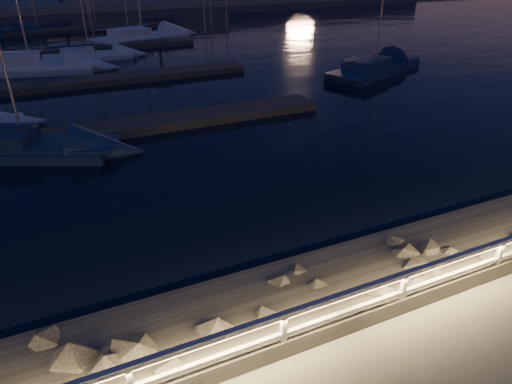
% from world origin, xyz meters
% --- Properties ---
extents(ground, '(400.00, 400.00, 0.00)m').
position_xyz_m(ground, '(0.00, 0.00, 0.00)').
color(ground, gray).
rests_on(ground, ground).
extents(harbor_water, '(400.00, 440.00, 0.60)m').
position_xyz_m(harbor_water, '(0.00, 31.22, -0.97)').
color(harbor_water, black).
rests_on(harbor_water, ground).
extents(guard_rail, '(44.11, 0.12, 1.06)m').
position_xyz_m(guard_rail, '(-0.07, -0.00, 0.77)').
color(guard_rail, silver).
rests_on(guard_rail, ground).
extents(riprap, '(21.89, 2.72, 1.41)m').
position_xyz_m(riprap, '(7.89, 0.92, -0.10)').
color(riprap, slate).
rests_on(riprap, ground).
extents(floating_docks, '(22.00, 36.00, 0.40)m').
position_xyz_m(floating_docks, '(0.00, 32.50, -0.40)').
color(floating_docks, '#4F4741').
rests_on(floating_docks, ground).
extents(far_shore, '(160.00, 14.00, 5.20)m').
position_xyz_m(far_shore, '(-0.12, 74.05, 0.29)').
color(far_shore, gray).
rests_on(far_shore, ground).
extents(sailboat_c, '(8.03, 5.27, 13.34)m').
position_xyz_m(sailboat_c, '(-3.90, 15.02, -0.18)').
color(sailboat_c, navy).
rests_on(sailboat_c, ground).
extents(sailboat_g, '(9.79, 4.91, 16.01)m').
position_xyz_m(sailboat_g, '(-3.33, 31.24, -0.12)').
color(sailboat_g, white).
rests_on(sailboat_g, ground).
extents(sailboat_h, '(9.51, 5.94, 15.64)m').
position_xyz_m(sailboat_h, '(19.18, 20.65, -0.15)').
color(sailboat_h, navy).
rests_on(sailboat_h, ground).
extents(sailboat_k, '(7.15, 2.37, 12.01)m').
position_xyz_m(sailboat_k, '(1.10, 34.06, -0.21)').
color(sailboat_k, white).
rests_on(sailboat_k, ground).
extents(sailboat_l, '(10.17, 5.65, 16.59)m').
position_xyz_m(sailboat_l, '(6.77, 40.84, -0.14)').
color(sailboat_l, white).
rests_on(sailboat_l, ground).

